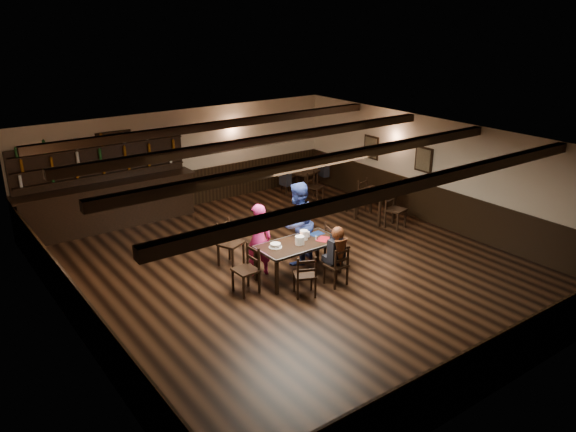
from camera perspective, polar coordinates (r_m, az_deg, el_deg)
ground at (r=12.00m, az=0.59°, el=-5.36°), size 10.00×10.00×0.00m
room_shell at (r=11.38m, az=0.55°, el=2.66°), size 9.02×10.02×2.71m
dining_table at (r=11.38m, az=1.08°, el=-3.07°), size 1.72×0.86×0.75m
chair_near_left at (r=10.67m, az=1.81°, el=-5.82°), size 0.52×0.51×0.86m
chair_near_right at (r=11.13m, az=5.16°, el=-4.79°), size 0.40×0.39×0.84m
chair_end_left at (r=10.87m, az=-3.97°, el=-5.02°), size 0.44×0.46×0.95m
chair_end_right at (r=11.93m, az=4.62°, el=-2.63°), size 0.53×0.54×0.96m
chair_far_pushed at (r=12.04m, az=-6.18°, el=-2.35°), size 0.60×0.59×0.99m
woman_pink at (r=11.48m, az=-3.05°, el=-2.41°), size 0.65×0.54×1.54m
man_blue at (r=11.95m, az=0.98°, el=-0.75°), size 1.08×0.98×1.80m
seated_person at (r=11.03m, az=5.02°, el=-3.13°), size 0.33×0.50×0.81m
cake at (r=11.13m, az=-1.29°, el=-3.02°), size 0.26×0.26×0.08m
plate_stack_a at (r=11.25m, az=1.19°, el=-2.47°), size 0.18×0.18×0.17m
plate_stack_b at (r=11.49m, az=1.61°, el=-1.92°), size 0.17×0.17×0.20m
tea_light at (r=11.45m, az=0.90°, el=-2.41°), size 0.05×0.05×0.06m
salt_shaker at (r=11.50m, az=2.86°, el=-2.23°), size 0.03×0.03×0.08m
pepper_shaker at (r=11.50m, az=3.03°, el=-2.25°), size 0.03×0.03×0.08m
drink_glass at (r=11.63m, az=2.04°, el=-1.86°), size 0.07×0.07×0.12m
menu_red at (r=11.55m, az=3.61°, el=-2.34°), size 0.38×0.34×0.00m
menu_blue at (r=11.81m, az=2.90°, el=-1.80°), size 0.32×0.23×0.00m
bar_counter at (r=14.72m, az=-17.81°, el=1.64°), size 4.50×0.70×2.20m
back_table_a at (r=14.69m, az=8.91°, el=2.06°), size 1.07×1.07×0.75m
back_table_b at (r=16.43m, az=1.40°, el=4.26°), size 1.02×1.02×0.75m
bg_patron_left at (r=15.91m, az=-0.27°, el=4.32°), size 0.23×0.35×0.68m
bg_patron_right at (r=16.83m, az=3.67°, el=5.17°), size 0.25×0.36×0.68m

